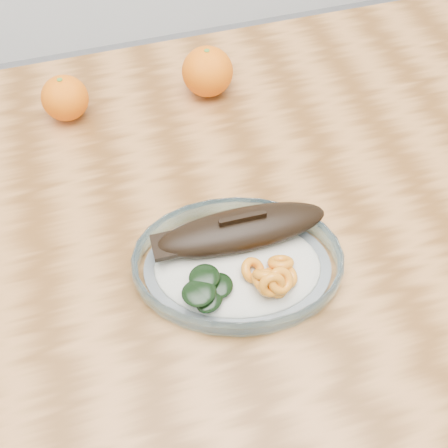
{
  "coord_description": "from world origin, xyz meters",
  "views": [
    {
      "loc": [
        -0.09,
        -0.45,
        1.35
      ],
      "look_at": [
        0.03,
        -0.03,
        0.77
      ],
      "focal_mm": 45.0,
      "sensor_mm": 36.0,
      "label": 1
    }
  ],
  "objects_px": {
    "plated_meal": "(238,261)",
    "orange_left": "(65,98)",
    "dining_table": "(200,259)",
    "orange_right": "(207,72)"
  },
  "relations": [
    {
      "from": "plated_meal",
      "to": "orange_right",
      "type": "xyz_separation_m",
      "value": [
        0.05,
        0.34,
        0.02
      ]
    },
    {
      "from": "plated_meal",
      "to": "orange_right",
      "type": "bearing_deg",
      "value": 95.87
    },
    {
      "from": "plated_meal",
      "to": "orange_right",
      "type": "relative_size",
      "value": 7.12
    },
    {
      "from": "dining_table",
      "to": "orange_left",
      "type": "relative_size",
      "value": 16.92
    },
    {
      "from": "orange_left",
      "to": "orange_right",
      "type": "bearing_deg",
      "value": -1.54
    },
    {
      "from": "dining_table",
      "to": "plated_meal",
      "type": "distance_m",
      "value": 0.15
    },
    {
      "from": "dining_table",
      "to": "orange_right",
      "type": "distance_m",
      "value": 0.29
    },
    {
      "from": "dining_table",
      "to": "orange_right",
      "type": "xyz_separation_m",
      "value": [
        0.08,
        0.25,
        0.14
      ]
    },
    {
      "from": "plated_meal",
      "to": "orange_left",
      "type": "distance_m",
      "value": 0.38
    },
    {
      "from": "orange_right",
      "to": "orange_left",
      "type": "bearing_deg",
      "value": 178.46
    }
  ]
}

